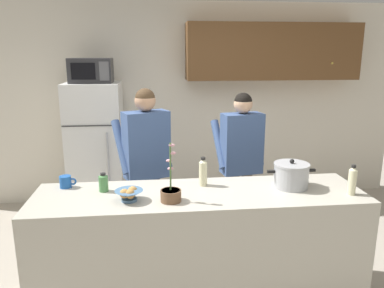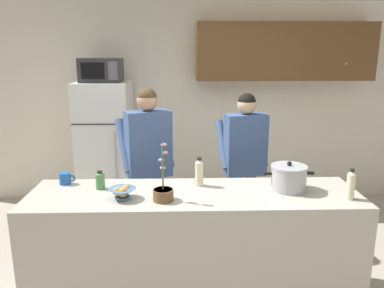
{
  "view_description": "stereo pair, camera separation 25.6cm",
  "coord_description": "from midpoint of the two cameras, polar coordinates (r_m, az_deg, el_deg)",
  "views": [
    {
      "loc": [
        -0.35,
        -2.66,
        1.96
      ],
      "look_at": [
        0.0,
        0.55,
        1.17
      ],
      "focal_mm": 34.83,
      "sensor_mm": 36.0,
      "label": 1
    },
    {
      "loc": [
        -0.1,
        -2.67,
        1.96
      ],
      "look_at": [
        0.0,
        0.55,
        1.17
      ],
      "focal_mm": 34.83,
      "sensor_mm": 36.0,
      "label": 2
    }
  ],
  "objects": [
    {
      "name": "bottle_mid_counter",
      "position": [
        2.99,
        -0.75,
        -4.3
      ],
      "size": [
        0.07,
        0.07,
        0.24
      ],
      "color": "beige",
      "rests_on": "kitchen_island"
    },
    {
      "name": "potted_orchid",
      "position": [
        2.7,
        -5.99,
        -7.49
      ],
      "size": [
        0.15,
        0.15,
        0.44
      ],
      "color": "brown",
      "rests_on": "kitchen_island"
    },
    {
      "name": "cooking_pot",
      "position": [
        3.03,
        12.61,
        -4.71
      ],
      "size": [
        0.39,
        0.28,
        0.23
      ],
      "color": "#ADAFB5",
      "rests_on": "kitchen_island"
    },
    {
      "name": "bread_bowl",
      "position": [
        2.76,
        -12.28,
        -7.57
      ],
      "size": [
        0.2,
        0.2,
        0.1
      ],
      "color": "#4C7299",
      "rests_on": "kitchen_island"
    },
    {
      "name": "bottle_far_corner",
      "position": [
        3.0,
        21.12,
        -5.21
      ],
      "size": [
        0.06,
        0.06,
        0.23
      ],
      "color": "beige",
      "rests_on": "kitchen_island"
    },
    {
      "name": "bottle_near_edge",
      "position": [
        2.98,
        -15.83,
        -5.7
      ],
      "size": [
        0.07,
        0.07,
        0.15
      ],
      "color": "#4C8C4C",
      "rests_on": "kitchen_island"
    },
    {
      "name": "microwave",
      "position": [
        4.57,
        -16.77,
        10.73
      ],
      "size": [
        0.48,
        0.37,
        0.28
      ],
      "color": "#2D2D30",
      "rests_on": "refrigerator"
    },
    {
      "name": "coffee_mug",
      "position": [
        3.17,
        -20.98,
        -5.45
      ],
      "size": [
        0.13,
        0.09,
        0.1
      ],
      "color": "#1E59B2",
      "rests_on": "kitchen_island"
    },
    {
      "name": "kitchen_island",
      "position": [
        3.07,
        -1.32,
        -15.53
      ],
      "size": [
        2.53,
        0.68,
        0.92
      ],
      "primitive_type": "cube",
      "color": "#BCB7A8",
      "rests_on": "ground"
    },
    {
      "name": "refrigerator",
      "position": [
        4.73,
        -15.93,
        -0.83
      ],
      "size": [
        0.64,
        0.68,
        1.62
      ],
      "color": "white",
      "rests_on": "ground"
    },
    {
      "name": "person_near_pot",
      "position": [
        3.57,
        -9.05,
        -1.52
      ],
      "size": [
        0.6,
        0.55,
        1.65
      ],
      "color": "#33384C",
      "rests_on": "ground"
    },
    {
      "name": "person_by_sink",
      "position": [
        3.78,
        5.62,
        -1.3
      ],
      "size": [
        0.54,
        0.47,
        1.58
      ],
      "color": "#726656",
      "rests_on": "ground"
    },
    {
      "name": "back_wall_unit",
      "position": [
        4.97,
        -0.59,
        7.86
      ],
      "size": [
        6.0,
        0.48,
        2.6
      ],
      "color": "silver",
      "rests_on": "ground"
    }
  ]
}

